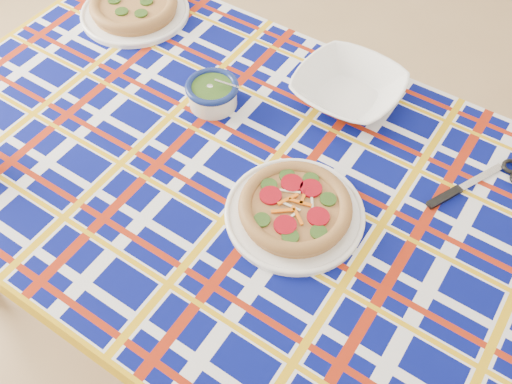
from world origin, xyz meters
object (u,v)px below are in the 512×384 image
(dining_table, at_px, (232,186))
(serving_bowl, at_px, (348,89))
(pesto_bowl, at_px, (212,92))
(main_focaccia_plate, at_px, (295,207))

(dining_table, xyz_separation_m, serving_bowl, (0.22, 0.29, 0.11))
(pesto_bowl, height_order, serving_bowl, pesto_bowl)
(dining_table, height_order, main_focaccia_plate, main_focaccia_plate)
(main_focaccia_plate, distance_m, serving_bowl, 0.39)
(dining_table, height_order, pesto_bowl, pesto_bowl)
(dining_table, relative_size, pesto_bowl, 13.67)
(dining_table, relative_size, serving_bowl, 6.88)
(serving_bowl, bearing_deg, dining_table, -126.82)
(dining_table, xyz_separation_m, main_focaccia_plate, (0.17, -0.10, 0.11))
(pesto_bowl, bearing_deg, main_focaccia_plate, -45.43)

